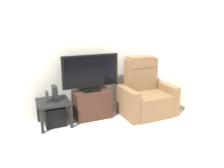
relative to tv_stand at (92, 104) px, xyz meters
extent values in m
plane|color=#BCB2AD|center=(-0.03, -0.85, -0.25)|extent=(6.40, 6.40, 0.00)
cube|color=silver|center=(-0.03, 0.28, 1.05)|extent=(6.40, 0.06, 2.60)
cube|color=silver|center=(1.85, -0.85, 1.05)|extent=(0.06, 4.48, 2.60)
cube|color=#3D2319|center=(0.00, 0.00, 0.00)|extent=(0.66, 0.43, 0.50)
cube|color=black|center=(0.00, -0.20, 0.10)|extent=(0.61, 0.02, 0.02)
cube|color=black|center=(0.00, -0.15, 0.13)|extent=(0.34, 0.11, 0.04)
cube|color=black|center=(0.00, 0.02, 0.27)|extent=(0.32, 0.20, 0.03)
cube|color=black|center=(0.00, 0.02, 0.31)|extent=(0.06, 0.04, 0.05)
cube|color=black|center=(0.00, 0.02, 0.62)|extent=(1.04, 0.05, 0.58)
cube|color=black|center=(0.00, 0.00, 0.62)|extent=(0.96, 0.01, 0.53)
cube|color=brown|center=(1.00, -0.32, -0.04)|extent=(0.70, 0.72, 0.42)
cube|color=brown|center=(1.00, -0.05, 0.48)|extent=(0.64, 0.20, 0.62)
cube|color=brown|center=(1.00, -0.03, 0.73)|extent=(0.50, 0.26, 0.20)
cube|color=brown|center=(0.58, -0.32, 0.03)|extent=(0.14, 0.68, 0.56)
cube|color=brown|center=(1.42, -0.32, 0.03)|extent=(0.14, 0.68, 0.56)
cube|color=black|center=(-0.70, -0.05, 0.16)|extent=(0.54, 0.54, 0.04)
cube|color=black|center=(-0.94, -0.29, -0.05)|extent=(0.04, 0.04, 0.40)
cube|color=black|center=(-0.47, -0.29, -0.05)|extent=(0.04, 0.04, 0.40)
cube|color=black|center=(-0.94, 0.19, -0.05)|extent=(0.04, 0.04, 0.40)
cube|color=black|center=(-0.47, 0.19, -0.05)|extent=(0.04, 0.04, 0.40)
cube|color=black|center=(-0.70, -0.05, -0.09)|extent=(0.33, 0.33, 0.33)
cube|color=#262626|center=(-0.80, -0.07, 0.28)|extent=(0.04, 0.11, 0.19)
cube|color=black|center=(-0.67, -0.04, 0.31)|extent=(0.07, 0.20, 0.25)
camera|label=1|loc=(-1.31, -3.82, 1.52)|focal=37.10mm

